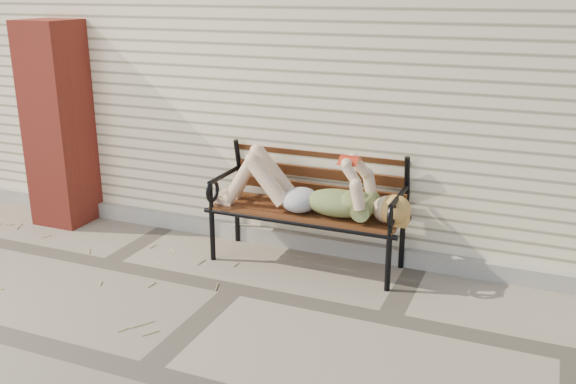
% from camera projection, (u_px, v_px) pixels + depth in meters
% --- Properties ---
extents(ground, '(80.00, 80.00, 0.00)m').
position_uv_depth(ground, '(235.00, 289.00, 5.10)').
color(ground, gray).
rests_on(ground, ground).
extents(house_wall, '(8.00, 4.00, 3.00)m').
position_uv_depth(house_wall, '(352.00, 59.00, 7.28)').
color(house_wall, '#F4E3BF').
rests_on(house_wall, ground).
extents(foundation_strip, '(8.00, 0.10, 0.15)m').
position_uv_depth(foundation_strip, '(282.00, 238.00, 5.93)').
color(foundation_strip, '#A9A399').
rests_on(foundation_strip, ground).
extents(brick_pillar, '(0.50, 0.50, 2.00)m').
position_uv_depth(brick_pillar, '(59.00, 124.00, 6.30)').
color(brick_pillar, '#A33124').
rests_on(brick_pillar, ground).
extents(garden_bench, '(1.77, 0.71, 1.15)m').
position_uv_depth(garden_bench, '(311.00, 189.00, 5.47)').
color(garden_bench, black).
rests_on(garden_bench, ground).
extents(reading_woman, '(1.67, 0.38, 0.53)m').
position_uv_depth(reading_woman, '(307.00, 190.00, 5.33)').
color(reading_woman, '#0A3447').
rests_on(reading_woman, ground).
extents(straw_scatter, '(2.42, 1.60, 0.01)m').
position_uv_depth(straw_scatter, '(54.00, 263.00, 5.56)').
color(straw_scatter, tan).
rests_on(straw_scatter, ground).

